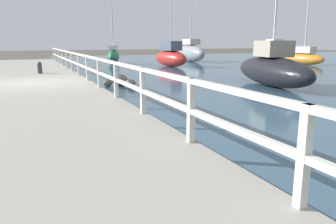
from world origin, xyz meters
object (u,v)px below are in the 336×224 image
object	(u,v)px
sailboat_gray	(191,52)
sailboat_red	(171,56)
mooring_bollard	(40,68)
sailboat_green	(113,56)
sailboat_orange	(304,57)
sailboat_black	(272,69)
sailboat_yellow	(273,52)

from	to	relation	value
sailboat_gray	sailboat_red	size ratio (longest dim) A/B	1.20
mooring_bollard	sailboat_green	distance (m)	11.67
sailboat_gray	sailboat_orange	xyz separation A→B (m)	(6.38, -7.60, -0.28)
mooring_bollard	sailboat_orange	world-z (taller)	sailboat_orange
sailboat_black	sailboat_yellow	size ratio (longest dim) A/B	0.91
mooring_bollard	sailboat_black	distance (m)	11.18
mooring_bollard	sailboat_red	distance (m)	10.72
mooring_bollard	sailboat_black	world-z (taller)	sailboat_black
mooring_bollard	sailboat_red	world-z (taller)	sailboat_red
sailboat_black	sailboat_yellow	bearing A→B (deg)	62.32
sailboat_red	sailboat_gray	bearing A→B (deg)	44.96
sailboat_gray	sailboat_green	distance (m)	7.53
sailboat_gray	sailboat_orange	size ratio (longest dim) A/B	1.30
mooring_bollard	sailboat_orange	xyz separation A→B (m)	(20.17, 2.51, 0.01)
sailboat_gray	sailboat_orange	world-z (taller)	sailboat_gray
sailboat_black	sailboat_yellow	xyz separation A→B (m)	(12.93, 14.82, 0.13)
sailboat_gray	sailboat_yellow	distance (m)	8.37
sailboat_black	sailboat_green	bearing A→B (deg)	112.92
sailboat_black	sailboat_red	size ratio (longest dim) A/B	1.23
sailboat_black	sailboat_gray	distance (m)	17.38
sailboat_gray	sailboat_red	xyz separation A→B (m)	(-4.34, -5.07, -0.12)
sailboat_black	sailboat_green	xyz separation A→B (m)	(-2.75, 16.44, -0.05)
sailboat_black	sailboat_green	size ratio (longest dim) A/B	1.41
sailboat_black	sailboat_green	world-z (taller)	sailboat_black
sailboat_black	sailboat_yellow	world-z (taller)	sailboat_yellow
mooring_bollard	sailboat_yellow	world-z (taller)	sailboat_yellow
sailboat_green	sailboat_black	bearing A→B (deg)	-60.55
mooring_bollard	sailboat_gray	bearing A→B (deg)	36.25
mooring_bollard	sailboat_orange	bearing A→B (deg)	7.10
sailboat_red	sailboat_black	bearing A→B (deg)	-96.58
mooring_bollard	sailboat_yellow	xyz separation A→B (m)	(21.95, 8.22, 0.27)
sailboat_gray	sailboat_red	bearing A→B (deg)	-123.65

